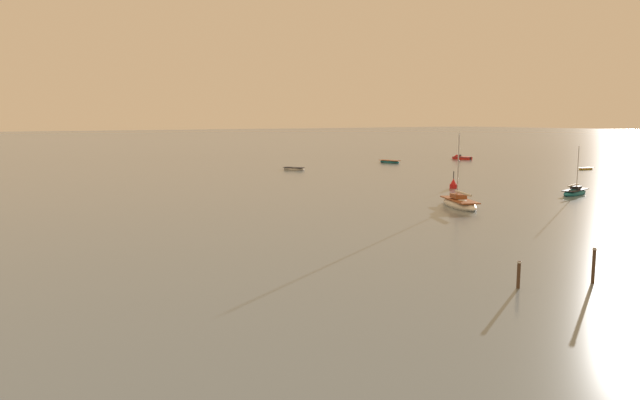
{
  "coord_description": "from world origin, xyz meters",
  "views": [
    {
      "loc": [
        -36.69,
        -18.75,
        8.75
      ],
      "look_at": [
        -4.25,
        32.15,
        0.3
      ],
      "focal_mm": 33.14,
      "sensor_mm": 36.0,
      "label": 1
    }
  ],
  "objects_px": {
    "mooring_post_left": "(594,267)",
    "sailboat_moored_2": "(459,204)",
    "rowboat_moored_2": "(390,162)",
    "channel_buoy": "(453,185)",
    "rowboat_moored_0": "(294,169)",
    "mooring_post_near": "(519,275)",
    "sailboat_moored_1": "(575,192)",
    "rowboat_moored_3": "(586,169)",
    "motorboat_moored_0": "(460,158)"
  },
  "relations": [
    {
      "from": "mooring_post_left",
      "to": "sailboat_moored_2",
      "type": "bearing_deg",
      "value": 59.05
    },
    {
      "from": "rowboat_moored_2",
      "to": "channel_buoy",
      "type": "bearing_deg",
      "value": 139.48
    },
    {
      "from": "rowboat_moored_0",
      "to": "mooring_post_left",
      "type": "distance_m",
      "value": 71.25
    },
    {
      "from": "mooring_post_left",
      "to": "mooring_post_near",
      "type": "bearing_deg",
      "value": 159.79
    },
    {
      "from": "sailboat_moored_1",
      "to": "rowboat_moored_2",
      "type": "relative_size",
      "value": 1.21
    },
    {
      "from": "rowboat_moored_0",
      "to": "sailboat_moored_2",
      "type": "xyz_separation_m",
      "value": [
        -6.98,
        -44.79,
        0.16
      ]
    },
    {
      "from": "mooring_post_left",
      "to": "channel_buoy",
      "type": "bearing_deg",
      "value": 54.67
    },
    {
      "from": "rowboat_moored_2",
      "to": "rowboat_moored_3",
      "type": "relative_size",
      "value": 1.55
    },
    {
      "from": "sailboat_moored_1",
      "to": "mooring_post_left",
      "type": "relative_size",
      "value": 2.72
    },
    {
      "from": "motorboat_moored_0",
      "to": "mooring_post_left",
      "type": "bearing_deg",
      "value": 125.77
    },
    {
      "from": "motorboat_moored_0",
      "to": "sailboat_moored_2",
      "type": "height_order",
      "value": "sailboat_moored_2"
    },
    {
      "from": "sailboat_moored_2",
      "to": "rowboat_moored_3",
      "type": "relative_size",
      "value": 2.44
    },
    {
      "from": "motorboat_moored_0",
      "to": "mooring_post_near",
      "type": "xyz_separation_m",
      "value": [
        -67.46,
        -69.94,
        0.48
      ]
    },
    {
      "from": "sailboat_moored_1",
      "to": "channel_buoy",
      "type": "relative_size",
      "value": 2.53
    },
    {
      "from": "sailboat_moored_1",
      "to": "sailboat_moored_2",
      "type": "relative_size",
      "value": 0.77
    },
    {
      "from": "rowboat_moored_0",
      "to": "motorboat_moored_0",
      "type": "distance_m",
      "value": 42.53
    },
    {
      "from": "rowboat_moored_0",
      "to": "rowboat_moored_2",
      "type": "height_order",
      "value": "rowboat_moored_2"
    },
    {
      "from": "motorboat_moored_0",
      "to": "channel_buoy",
      "type": "height_order",
      "value": "channel_buoy"
    },
    {
      "from": "sailboat_moored_2",
      "to": "mooring_post_near",
      "type": "bearing_deg",
      "value": 163.43
    },
    {
      "from": "rowboat_moored_2",
      "to": "rowboat_moored_3",
      "type": "height_order",
      "value": "rowboat_moored_2"
    },
    {
      "from": "sailboat_moored_1",
      "to": "rowboat_moored_3",
      "type": "relative_size",
      "value": 1.88
    },
    {
      "from": "rowboat_moored_0",
      "to": "mooring_post_left",
      "type": "xyz_separation_m",
      "value": [
        -20.95,
        -68.1,
        0.74
      ]
    },
    {
      "from": "motorboat_moored_0",
      "to": "sailboat_moored_1",
      "type": "bearing_deg",
      "value": 134.51
    },
    {
      "from": "channel_buoy",
      "to": "sailboat_moored_1",
      "type": "bearing_deg",
      "value": -57.54
    },
    {
      "from": "rowboat_moored_0",
      "to": "sailboat_moored_1",
      "type": "height_order",
      "value": "sailboat_moored_1"
    },
    {
      "from": "channel_buoy",
      "to": "mooring_post_left",
      "type": "xyz_separation_m",
      "value": [
        -24.59,
        -34.7,
        0.45
      ]
    },
    {
      "from": "rowboat_moored_2",
      "to": "mooring_post_near",
      "type": "relative_size",
      "value": 2.99
    },
    {
      "from": "sailboat_moored_1",
      "to": "motorboat_moored_0",
      "type": "bearing_deg",
      "value": 43.24
    },
    {
      "from": "sailboat_moored_2",
      "to": "motorboat_moored_0",
      "type": "bearing_deg",
      "value": -22.59
    },
    {
      "from": "sailboat_moored_1",
      "to": "rowboat_moored_3",
      "type": "bearing_deg",
      "value": 17.65
    },
    {
      "from": "mooring_post_left",
      "to": "rowboat_moored_2",
      "type": "bearing_deg",
      "value": 58.12
    },
    {
      "from": "motorboat_moored_0",
      "to": "sailboat_moored_2",
      "type": "xyz_separation_m",
      "value": [
        -49.37,
        -48.15,
        0.12
      ]
    },
    {
      "from": "mooring_post_near",
      "to": "mooring_post_left",
      "type": "xyz_separation_m",
      "value": [
        4.12,
        -1.51,
        0.21
      ]
    },
    {
      "from": "sailboat_moored_2",
      "to": "rowboat_moored_3",
      "type": "bearing_deg",
      "value": -46.0
    },
    {
      "from": "rowboat_moored_0",
      "to": "sailboat_moored_1",
      "type": "xyz_separation_m",
      "value": [
        11.11,
        -45.15,
        0.08
      ]
    },
    {
      "from": "rowboat_moored_3",
      "to": "mooring_post_near",
      "type": "distance_m",
      "value": 78.49
    },
    {
      "from": "motorboat_moored_0",
      "to": "mooring_post_near",
      "type": "bearing_deg",
      "value": 123.36
    },
    {
      "from": "sailboat_moored_2",
      "to": "mooring_post_left",
      "type": "height_order",
      "value": "sailboat_moored_2"
    },
    {
      "from": "motorboat_moored_0",
      "to": "rowboat_moored_3",
      "type": "distance_m",
      "value": 29.42
    },
    {
      "from": "sailboat_moored_1",
      "to": "rowboat_moored_2",
      "type": "distance_m",
      "value": 50.36
    },
    {
      "from": "rowboat_moored_3",
      "to": "sailboat_moored_2",
      "type": "bearing_deg",
      "value": -149.25
    },
    {
      "from": "rowboat_moored_3",
      "to": "mooring_post_near",
      "type": "xyz_separation_m",
      "value": [
        -67.22,
        -40.53,
        0.57
      ]
    },
    {
      "from": "rowboat_moored_3",
      "to": "rowboat_moored_2",
      "type": "bearing_deg",
      "value": 131.81
    },
    {
      "from": "channel_buoy",
      "to": "rowboat_moored_2",
      "type": "bearing_deg",
      "value": 61.6
    },
    {
      "from": "rowboat_moored_2",
      "to": "sailboat_moored_1",
      "type": "bearing_deg",
      "value": 153.46
    },
    {
      "from": "rowboat_moored_0",
      "to": "rowboat_moored_3",
      "type": "height_order",
      "value": "rowboat_moored_0"
    },
    {
      "from": "rowboat_moored_0",
      "to": "mooring_post_near",
      "type": "bearing_deg",
      "value": -49.85
    },
    {
      "from": "rowboat_moored_2",
      "to": "mooring_post_left",
      "type": "distance_m",
      "value": 84.46
    },
    {
      "from": "sailboat_moored_2",
      "to": "rowboat_moored_3",
      "type": "xyz_separation_m",
      "value": [
        49.13,
        18.73,
        -0.2
      ]
    },
    {
      "from": "mooring_post_near",
      "to": "rowboat_moored_0",
      "type": "bearing_deg",
      "value": 69.37
    }
  ]
}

